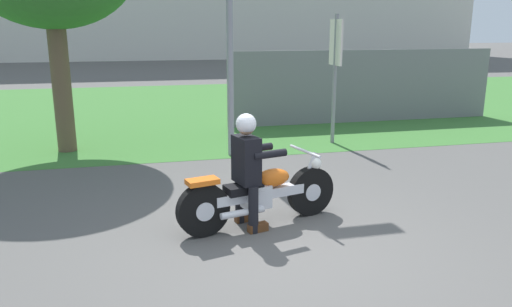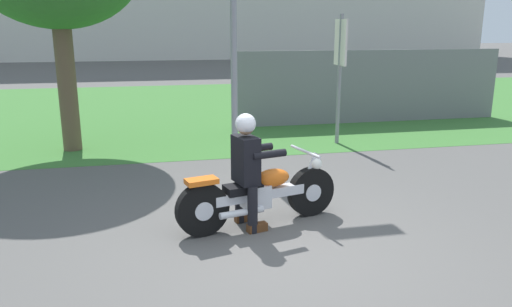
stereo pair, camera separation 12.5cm
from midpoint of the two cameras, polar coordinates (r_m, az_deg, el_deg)
The scene contains 6 objects.
ground at distance 5.52m, azimuth 4.24°, elevation -11.02°, with size 120.00×120.00×0.00m, color #565451.
grass_verge at distance 14.98m, azimuth -6.42°, elevation 5.24°, with size 60.00×12.00×0.01m, color #3D7533.
motorcycle_lead at distance 6.03m, azimuth 1.06°, elevation -4.72°, with size 2.07×0.80×0.87m.
rider_lead at distance 5.84m, azimuth -0.40°, elevation -1.00°, with size 0.62×0.55×1.40m.
sign_banner at distance 10.26m, azimuth 9.97°, elevation 10.61°, with size 0.08×0.60×2.60m.
fence_segment at distance 12.86m, azimuth 13.30°, elevation 7.48°, with size 7.00×0.06×1.80m, color slate.
Camera 2 is at (-1.36, -4.79, 2.36)m, focal length 34.90 mm.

